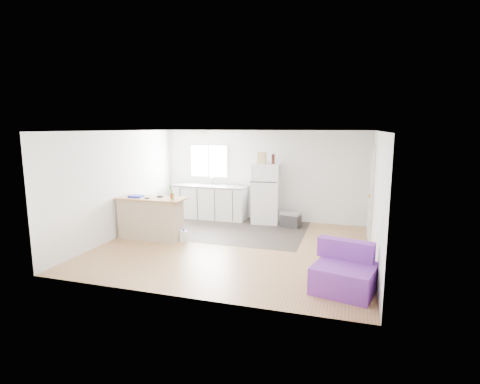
{
  "coord_description": "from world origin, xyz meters",
  "views": [
    {
      "loc": [
        2.32,
        -7.19,
        2.47
      ],
      "look_at": [
        -0.09,
        0.7,
        1.04
      ],
      "focal_mm": 28.0,
      "sensor_mm": 36.0,
      "label": 1
    }
  ],
  "objects_px": {
    "refrigerator": "(266,193)",
    "blue_tray": "(136,196)",
    "red_cup": "(172,196)",
    "kitchen_cabinets": "(210,201)",
    "bottle_left": "(273,159)",
    "cleaner_jug": "(184,236)",
    "cooler": "(291,219)",
    "purple_seat": "(344,274)",
    "peninsula": "(151,218)",
    "mop": "(171,232)",
    "bottle_right": "(273,159)",
    "cardboard_box": "(262,158)"
  },
  "relations": [
    {
      "from": "blue_tray",
      "to": "cooler",
      "type": "bearing_deg",
      "value": 31.8
    },
    {
      "from": "cooler",
      "to": "purple_seat",
      "type": "xyz_separation_m",
      "value": [
        1.4,
        -3.46,
        0.07
      ]
    },
    {
      "from": "blue_tray",
      "to": "bottle_right",
      "type": "distance_m",
      "value": 3.51
    },
    {
      "from": "red_cup",
      "to": "bottle_left",
      "type": "distance_m",
      "value": 2.83
    },
    {
      "from": "peninsula",
      "to": "kitchen_cabinets",
      "type": "bearing_deg",
      "value": 74.83
    },
    {
      "from": "kitchen_cabinets",
      "to": "peninsula",
      "type": "relative_size",
      "value": 1.34
    },
    {
      "from": "purple_seat",
      "to": "bottle_right",
      "type": "distance_m",
      "value": 4.39
    },
    {
      "from": "mop",
      "to": "bottle_right",
      "type": "relative_size",
      "value": 5.07
    },
    {
      "from": "peninsula",
      "to": "purple_seat",
      "type": "bearing_deg",
      "value": -20.78
    },
    {
      "from": "kitchen_cabinets",
      "to": "bottle_right",
      "type": "distance_m",
      "value": 2.13
    },
    {
      "from": "cleaner_jug",
      "to": "cardboard_box",
      "type": "distance_m",
      "value": 2.9
    },
    {
      "from": "refrigerator",
      "to": "cleaner_jug",
      "type": "xyz_separation_m",
      "value": [
        -1.3,
        -2.21,
        -0.64
      ]
    },
    {
      "from": "cooler",
      "to": "cardboard_box",
      "type": "relative_size",
      "value": 1.84
    },
    {
      "from": "cardboard_box",
      "to": "bottle_right",
      "type": "bearing_deg",
      "value": 15.28
    },
    {
      "from": "kitchen_cabinets",
      "to": "mop",
      "type": "relative_size",
      "value": 1.62
    },
    {
      "from": "cooler",
      "to": "bottle_left",
      "type": "distance_m",
      "value": 1.59
    },
    {
      "from": "cardboard_box",
      "to": "bottle_right",
      "type": "relative_size",
      "value": 1.2
    },
    {
      "from": "refrigerator",
      "to": "red_cup",
      "type": "xyz_separation_m",
      "value": [
        -1.6,
        -2.13,
        0.22
      ]
    },
    {
      "from": "cleaner_jug",
      "to": "bottle_right",
      "type": "height_order",
      "value": "bottle_right"
    },
    {
      "from": "red_cup",
      "to": "blue_tray",
      "type": "relative_size",
      "value": 0.4
    },
    {
      "from": "mop",
      "to": "cardboard_box",
      "type": "relative_size",
      "value": 4.23
    },
    {
      "from": "kitchen_cabinets",
      "to": "bottle_left",
      "type": "distance_m",
      "value": 2.13
    },
    {
      "from": "refrigerator",
      "to": "cardboard_box",
      "type": "height_order",
      "value": "cardboard_box"
    },
    {
      "from": "refrigerator",
      "to": "blue_tray",
      "type": "xyz_separation_m",
      "value": [
        -2.46,
        -2.19,
        0.18
      ]
    },
    {
      "from": "cardboard_box",
      "to": "bottle_left",
      "type": "height_order",
      "value": "cardboard_box"
    },
    {
      "from": "cleaner_jug",
      "to": "bottle_left",
      "type": "distance_m",
      "value": 3.04
    },
    {
      "from": "refrigerator",
      "to": "bottle_left",
      "type": "relative_size",
      "value": 6.21
    },
    {
      "from": "cooler",
      "to": "cardboard_box",
      "type": "bearing_deg",
      "value": -177.12
    },
    {
      "from": "cooler",
      "to": "bottle_right",
      "type": "xyz_separation_m",
      "value": [
        -0.52,
        0.23,
        1.49
      ]
    },
    {
      "from": "peninsula",
      "to": "red_cup",
      "type": "xyz_separation_m",
      "value": [
        0.53,
        0.03,
        0.52
      ]
    },
    {
      "from": "cardboard_box",
      "to": "bottle_left",
      "type": "relative_size",
      "value": 1.2
    },
    {
      "from": "cleaner_jug",
      "to": "cardboard_box",
      "type": "relative_size",
      "value": 1.03
    },
    {
      "from": "cleaner_jug",
      "to": "bottle_right",
      "type": "xyz_separation_m",
      "value": [
        1.49,
        2.2,
        1.54
      ]
    },
    {
      "from": "refrigerator",
      "to": "purple_seat",
      "type": "distance_m",
      "value": 4.28
    },
    {
      "from": "cooler",
      "to": "purple_seat",
      "type": "height_order",
      "value": "purple_seat"
    },
    {
      "from": "cooler",
      "to": "mop",
      "type": "bearing_deg",
      "value": -124.13
    },
    {
      "from": "purple_seat",
      "to": "mop",
      "type": "relative_size",
      "value": 0.82
    },
    {
      "from": "refrigerator",
      "to": "mop",
      "type": "height_order",
      "value": "refrigerator"
    },
    {
      "from": "peninsula",
      "to": "purple_seat",
      "type": "height_order",
      "value": "peninsula"
    },
    {
      "from": "mop",
      "to": "cardboard_box",
      "type": "xyz_separation_m",
      "value": [
        1.47,
        2.21,
        1.47
      ]
    },
    {
      "from": "purple_seat",
      "to": "red_cup",
      "type": "xyz_separation_m",
      "value": [
        -3.7,
        1.56,
        0.74
      ]
    },
    {
      "from": "blue_tray",
      "to": "cardboard_box",
      "type": "distance_m",
      "value": 3.26
    },
    {
      "from": "refrigerator",
      "to": "blue_tray",
      "type": "bearing_deg",
      "value": -143.46
    },
    {
      "from": "refrigerator",
      "to": "bottle_right",
      "type": "distance_m",
      "value": 0.92
    },
    {
      "from": "bottle_right",
      "to": "red_cup",
      "type": "bearing_deg",
      "value": -129.98
    },
    {
      "from": "kitchen_cabinets",
      "to": "bottle_left",
      "type": "bearing_deg",
      "value": -2.07
    },
    {
      "from": "mop",
      "to": "cardboard_box",
      "type": "distance_m",
      "value": 3.03
    },
    {
      "from": "cleaner_jug",
      "to": "bottle_right",
      "type": "bearing_deg",
      "value": 55.05
    },
    {
      "from": "cooler",
      "to": "bottle_right",
      "type": "height_order",
      "value": "bottle_right"
    },
    {
      "from": "cardboard_box",
      "to": "bottle_right",
      "type": "distance_m",
      "value": 0.29
    }
  ]
}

